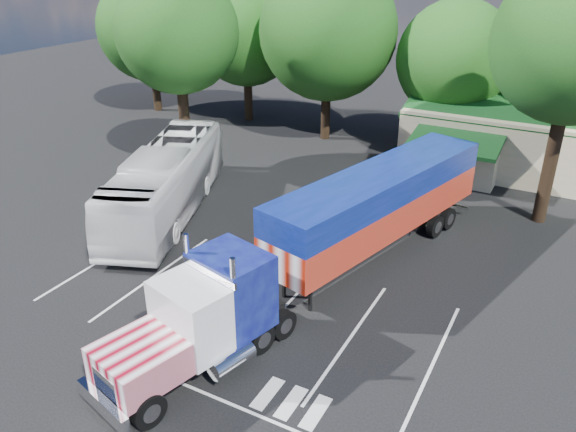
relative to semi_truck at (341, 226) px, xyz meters
The scene contains 12 objects.
ground 5.38m from the semi_truck, 153.92° to the left, with size 120.00×120.00×0.00m, color black.
tree_row_a 32.48m from the semi_truck, 144.71° to the left, with size 9.00×9.00×11.68m.
tree_row_b 26.70m from the semi_truck, 130.94° to the left, with size 8.40×8.40×11.35m.
tree_row_c 21.20m from the semi_truck, 116.83° to the left, with size 10.00×10.00×13.05m.
tree_row_d 19.98m from the semi_truck, 90.71° to the left, with size 8.00×8.00×10.60m.
tree_near_left 17.93m from the semi_truck, 151.29° to the left, with size 7.60×7.60×12.65m.
tree_near_right 14.56m from the semi_truck, 55.54° to the left, with size 8.00×8.00×13.50m.
semi_truck is the anchor object (origin of this frame).
woman 5.04m from the semi_truck, 123.97° to the right, with size 0.61×0.40×1.68m, color black.
bicycle 6.43m from the semi_truck, 78.03° to the left, with size 0.57×1.64×0.86m, color black.
tour_bus 11.41m from the semi_truck, behind, with size 3.17×13.56×3.78m, color silver.
silver_sedan 16.24m from the semi_truck, 85.35° to the left, with size 1.40×4.02×1.32m, color #A6A9AD.
Camera 1 is at (12.56, -22.35, 13.60)m, focal length 35.00 mm.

